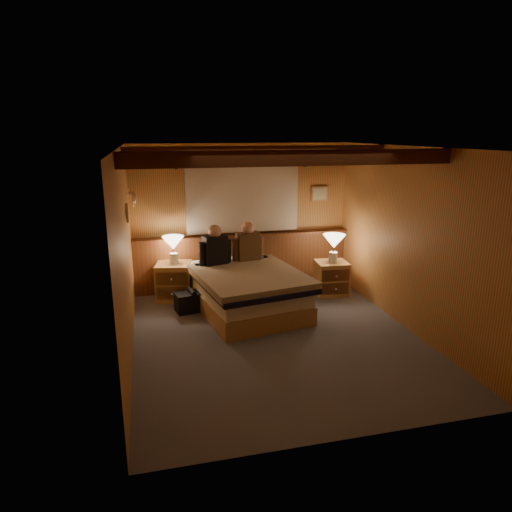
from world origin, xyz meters
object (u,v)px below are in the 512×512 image
object	(u,v)px
person_left	(215,248)
lamp_right	(334,243)
duffel_bag	(192,301)
nightstand_left	(174,281)
nightstand_right	(331,278)
person_right	(248,244)
bed	(248,291)
lamp_left	(173,245)

from	to	relation	value
person_left	lamp_right	bearing A→B (deg)	-18.19
duffel_bag	nightstand_left	bearing A→B (deg)	99.72
person_left	duffel_bag	xyz separation A→B (m)	(-0.41, -0.28, -0.72)
nightstand_right	person_left	size ratio (longest dim) A/B	0.86
nightstand_left	person_right	bearing A→B (deg)	3.92
bed	nightstand_left	bearing A→B (deg)	132.36
person_right	duffel_bag	world-z (taller)	person_right
bed	person_left	bearing A→B (deg)	117.82
bed	lamp_right	size ratio (longest dim) A/B	4.39
lamp_left	lamp_right	distance (m)	2.53
nightstand_left	person_left	bearing A→B (deg)	-12.06
bed	duffel_bag	xyz separation A→B (m)	(-0.80, 0.23, -0.17)
nightstand_left	person_right	distance (m)	1.31
lamp_right	person_left	bearing A→B (deg)	176.15
nightstand_right	person_left	distance (m)	1.98
nightstand_right	lamp_right	distance (m)	0.60
lamp_left	person_right	bearing A→B (deg)	-7.95
bed	lamp_left	bearing A→B (deg)	132.17
nightstand_right	duffel_bag	world-z (taller)	nightstand_right
lamp_left	person_right	world-z (taller)	person_right
lamp_left	nightstand_left	bearing A→B (deg)	160.10
nightstand_left	lamp_left	size ratio (longest dim) A/B	1.44
nightstand_right	person_left	bearing A→B (deg)	-178.01
bed	nightstand_right	distance (m)	1.55
bed	person_right	xyz separation A→B (m)	(0.15, 0.62, 0.54)
person_right	bed	bearing A→B (deg)	-110.63
bed	person_right	world-z (taller)	person_right
lamp_right	person_right	distance (m)	1.37
bed	nightstand_left	size ratio (longest dim) A/B	3.25
lamp_right	person_right	xyz separation A→B (m)	(-1.34, 0.24, -0.00)
nightstand_right	bed	bearing A→B (deg)	-159.71
lamp_left	person_left	world-z (taller)	person_left
bed	nightstand_left	world-z (taller)	bed
bed	lamp_left	xyz separation A→B (m)	(-1.00, 0.78, 0.57)
lamp_left	person_left	distance (m)	0.67
bed	lamp_right	world-z (taller)	lamp_right
bed	duffel_bag	world-z (taller)	bed
lamp_right	duffel_bag	distance (m)	2.41
nightstand_left	person_right	size ratio (longest dim) A/B	0.99
person_left	person_right	size ratio (longest dim) A/B	1.01
lamp_left	person_left	bearing A→B (deg)	-24.15
duffel_bag	bed	bearing A→B (deg)	-26.89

